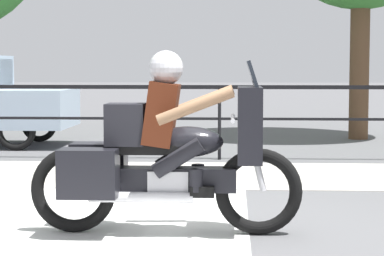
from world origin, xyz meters
name	(u,v)px	position (x,y,z in m)	size (l,w,h in m)	color
ground_plane	(208,232)	(0.00, 0.00, 0.00)	(120.00, 120.00, 0.00)	#565659
sidewalk_band	(217,175)	(0.00, 3.40, 0.01)	(44.00, 2.40, 0.01)	#B7B2A8
crosswalk_band	(33,235)	(-1.46, -0.20, 0.00)	(3.63, 6.00, 0.01)	silver
fence_railing	(220,101)	(0.00, 5.03, 0.89)	(36.00, 0.05, 1.14)	black
motorcycle	(164,152)	(-0.37, -0.06, 0.70)	(2.31, 0.76, 1.55)	black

